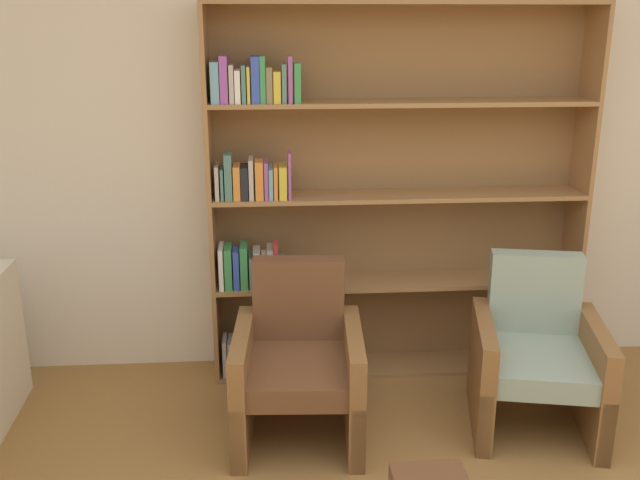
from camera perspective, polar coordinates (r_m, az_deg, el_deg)
wall_back at (r=4.29m, az=7.54°, el=7.81°), size 12.00×0.06×2.75m
bookshelf at (r=4.15m, az=3.56°, el=3.08°), size 2.18×0.30×2.17m
armchair_leather at (r=3.70m, az=-1.74°, el=-9.93°), size 0.68×0.72×0.88m
armchair_cushioned at (r=3.95m, az=16.91°, el=-8.90°), size 0.76×0.80×0.88m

